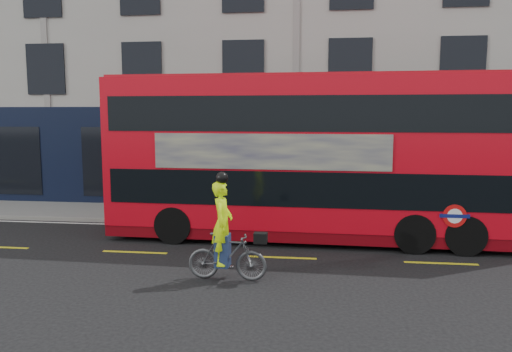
# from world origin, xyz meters

# --- Properties ---
(ground) EXTENTS (120.00, 120.00, 0.00)m
(ground) POSITION_xyz_m (0.00, 0.00, 0.00)
(ground) COLOR black
(ground) RESTS_ON ground
(pavement) EXTENTS (60.00, 3.00, 0.12)m
(pavement) POSITION_xyz_m (0.00, 6.50, 0.06)
(pavement) COLOR slate
(pavement) RESTS_ON ground
(kerb) EXTENTS (60.00, 0.12, 0.13)m
(kerb) POSITION_xyz_m (0.00, 5.00, 0.07)
(kerb) COLOR gray
(kerb) RESTS_ON ground
(building_terrace) EXTENTS (50.00, 10.07, 15.00)m
(building_terrace) POSITION_xyz_m (0.00, 12.94, 7.49)
(building_terrace) COLOR #A8A69E
(building_terrace) RESTS_ON ground
(road_edge_line) EXTENTS (58.00, 0.10, 0.01)m
(road_edge_line) POSITION_xyz_m (0.00, 4.70, 0.00)
(road_edge_line) COLOR silver
(road_edge_line) RESTS_ON ground
(lane_dashes) EXTENTS (58.00, 0.12, 0.01)m
(lane_dashes) POSITION_xyz_m (0.00, 1.50, 0.00)
(lane_dashes) COLOR yellow
(lane_dashes) RESTS_ON ground
(bus) EXTENTS (12.06, 3.07, 4.83)m
(bus) POSITION_xyz_m (0.75, 3.68, 2.48)
(bus) COLOR red
(bus) RESTS_ON ground
(cyclist) EXTENTS (1.82, 0.70, 2.46)m
(cyclist) POSITION_xyz_m (-1.13, -0.39, 0.83)
(cyclist) COLOR #4A4C50
(cyclist) RESTS_ON ground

